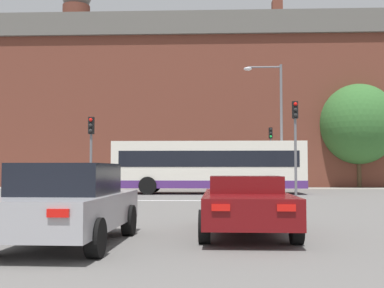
# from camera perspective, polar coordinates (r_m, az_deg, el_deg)

# --- Properties ---
(stop_line_strip) EXTENTS (7.50, 0.30, 0.01)m
(stop_line_strip) POSITION_cam_1_polar(r_m,az_deg,el_deg) (21.76, -0.10, -6.72)
(stop_line_strip) COLOR silver
(stop_line_strip) RESTS_ON ground_plane
(far_pavement) EXTENTS (68.34, 2.50, 0.01)m
(far_pavement) POSITION_cam_1_polar(r_m,az_deg,el_deg) (36.03, 0.85, -5.26)
(far_pavement) COLOR gray
(far_pavement) RESTS_ON ground_plane
(brick_civic_building) EXTENTS (34.77, 16.17, 20.14)m
(brick_civic_building) POSITION_cam_1_polar(r_m,az_deg,el_deg) (46.63, -0.89, 4.17)
(brick_civic_building) COLOR brown
(brick_civic_building) RESTS_ON ground_plane
(car_saloon_left) EXTENTS (2.11, 4.35, 1.51)m
(car_saloon_left) POSITION_cam_1_polar(r_m,az_deg,el_deg) (9.34, -14.58, -6.85)
(car_saloon_left) COLOR #9E9EA3
(car_saloon_left) RESTS_ON ground_plane
(car_roadster_right) EXTENTS (1.99, 4.57, 1.25)m
(car_roadster_right) POSITION_cam_1_polar(r_m,az_deg,el_deg) (10.61, 6.40, -7.07)
(car_roadster_right) COLOR #600C0F
(car_roadster_right) RESTS_ON ground_plane
(bus_crossing_lead) EXTENTS (10.92, 2.66, 2.99)m
(bus_crossing_lead) POSITION_cam_1_polar(r_m,az_deg,el_deg) (27.86, 1.97, -2.62)
(bus_crossing_lead) COLOR silver
(bus_crossing_lead) RESTS_ON ground_plane
(traffic_light_near_right) EXTENTS (0.26, 0.31, 4.58)m
(traffic_light_near_right) POSITION_cam_1_polar(r_m,az_deg,el_deg) (22.82, 12.16, 1.18)
(traffic_light_near_right) COLOR slate
(traffic_light_near_right) RESTS_ON ground_plane
(traffic_light_far_right) EXTENTS (0.26, 0.31, 4.46)m
(traffic_light_far_right) POSITION_cam_1_polar(r_m,az_deg,el_deg) (35.41, 9.32, -0.44)
(traffic_light_far_right) COLOR slate
(traffic_light_far_right) RESTS_ON ground_plane
(traffic_light_near_left) EXTENTS (0.26, 0.31, 3.87)m
(traffic_light_near_left) POSITION_cam_1_polar(r_m,az_deg,el_deg) (23.04, -11.88, 0.06)
(traffic_light_near_left) COLOR slate
(traffic_light_near_left) RESTS_ON ground_plane
(street_lamp_junction) EXTENTS (2.32, 0.36, 7.74)m
(street_lamp_junction) POSITION_cam_1_polar(r_m,az_deg,el_deg) (29.35, 9.80, 3.48)
(street_lamp_junction) COLOR slate
(street_lamp_junction) RESTS_ON ground_plane
(pedestrian_waiting) EXTENTS (0.44, 0.44, 1.68)m
(pedestrian_waiting) POSITION_cam_1_polar(r_m,az_deg,el_deg) (35.44, 9.06, -3.68)
(pedestrian_waiting) COLOR #333851
(pedestrian_waiting) RESTS_ON ground_plane
(tree_by_building) EXTENTS (6.07, 6.07, 8.19)m
(tree_by_building) POSITION_cam_1_polar(r_m,az_deg,el_deg) (40.32, 19.09, 2.24)
(tree_by_building) COLOR #4C3823
(tree_by_building) RESTS_ON ground_plane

